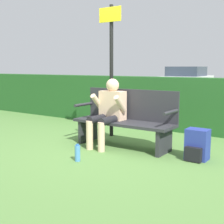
{
  "coord_description": "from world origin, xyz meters",
  "views": [
    {
      "loc": [
        2.7,
        -4.21,
        1.31
      ],
      "look_at": [
        -0.15,
        -0.1,
        0.58
      ],
      "focal_mm": 50.0,
      "sensor_mm": 36.0,
      "label": 1
    }
  ],
  "objects_px": {
    "person_seated": "(109,109)",
    "parked_car": "(186,80)",
    "park_bench": "(126,119)",
    "signpost": "(111,61)",
    "water_bottle": "(78,153)",
    "backpack": "(197,145)"
  },
  "relations": [
    {
      "from": "person_seated",
      "to": "parked_car",
      "type": "relative_size",
      "value": 0.28
    },
    {
      "from": "park_bench",
      "to": "person_seated",
      "type": "height_order",
      "value": "person_seated"
    },
    {
      "from": "signpost",
      "to": "water_bottle",
      "type": "bearing_deg",
      "value": -71.33
    },
    {
      "from": "person_seated",
      "to": "parked_car",
      "type": "bearing_deg",
      "value": 105.5
    },
    {
      "from": "person_seated",
      "to": "water_bottle",
      "type": "bearing_deg",
      "value": -81.5
    },
    {
      "from": "park_bench",
      "to": "person_seated",
      "type": "distance_m",
      "value": 0.32
    },
    {
      "from": "backpack",
      "to": "water_bottle",
      "type": "bearing_deg",
      "value": -142.74
    },
    {
      "from": "park_bench",
      "to": "backpack",
      "type": "bearing_deg",
      "value": -3.43
    },
    {
      "from": "backpack",
      "to": "parked_car",
      "type": "height_order",
      "value": "parked_car"
    },
    {
      "from": "park_bench",
      "to": "backpack",
      "type": "xyz_separation_m",
      "value": [
        1.24,
        -0.07,
        -0.25
      ]
    },
    {
      "from": "signpost",
      "to": "park_bench",
      "type": "bearing_deg",
      "value": -38.03
    },
    {
      "from": "park_bench",
      "to": "backpack",
      "type": "relative_size",
      "value": 3.9
    },
    {
      "from": "backpack",
      "to": "parked_car",
      "type": "bearing_deg",
      "value": 112.2
    },
    {
      "from": "water_bottle",
      "to": "signpost",
      "type": "distance_m",
      "value": 2.13
    },
    {
      "from": "person_seated",
      "to": "water_bottle",
      "type": "height_order",
      "value": "person_seated"
    },
    {
      "from": "signpost",
      "to": "parked_car",
      "type": "xyz_separation_m",
      "value": [
        -2.81,
        10.93,
        -0.79
      ]
    },
    {
      "from": "park_bench",
      "to": "signpost",
      "type": "height_order",
      "value": "signpost"
    },
    {
      "from": "park_bench",
      "to": "water_bottle",
      "type": "height_order",
      "value": "park_bench"
    },
    {
      "from": "backpack",
      "to": "parked_car",
      "type": "relative_size",
      "value": 0.11
    },
    {
      "from": "parked_car",
      "to": "person_seated",
      "type": "bearing_deg",
      "value": -167.6
    },
    {
      "from": "water_bottle",
      "to": "signpost",
      "type": "xyz_separation_m",
      "value": [
        -0.54,
        1.6,
        1.3
      ]
    },
    {
      "from": "backpack",
      "to": "parked_car",
      "type": "distance_m",
      "value": 12.44
    }
  ]
}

